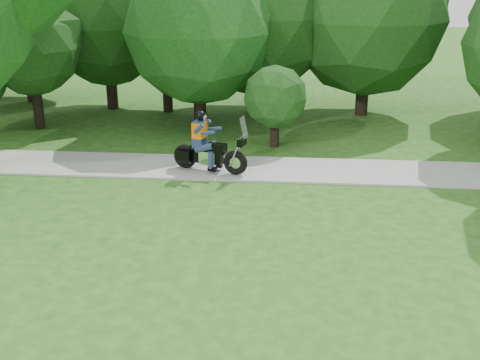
{
  "coord_description": "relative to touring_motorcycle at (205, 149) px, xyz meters",
  "views": [
    {
      "loc": [
        -0.75,
        -8.83,
        5.85
      ],
      "look_at": [
        -1.88,
        4.24,
        1.04
      ],
      "focal_mm": 45.0,
      "sensor_mm": 36.0,
      "label": 1
    }
  ],
  "objects": [
    {
      "name": "ground",
      "position": [
        3.19,
        -7.63,
        -0.71
      ],
      "size": [
        100.0,
        100.0,
        0.0
      ],
      "primitive_type": "plane",
      "color": "#244C15",
      "rests_on": "ground"
    },
    {
      "name": "tree_line",
      "position": [
        4.59,
        6.96,
        2.94
      ],
      "size": [
        39.18,
        12.0,
        7.76
      ],
      "color": "black",
      "rests_on": "ground"
    },
    {
      "name": "walkway",
      "position": [
        3.19,
        0.37,
        -0.68
      ],
      "size": [
        60.0,
        2.2,
        0.06
      ],
      "primitive_type": "cube",
      "color": "gray",
      "rests_on": "ground"
    },
    {
      "name": "touring_motorcycle",
      "position": [
        0.0,
        0.0,
        0.0
      ],
      "size": [
        2.29,
        1.19,
        1.78
      ],
      "rotation": [
        0.0,
        0.0,
        -0.3
      ],
      "color": "black",
      "rests_on": "walkway"
    }
  ]
}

